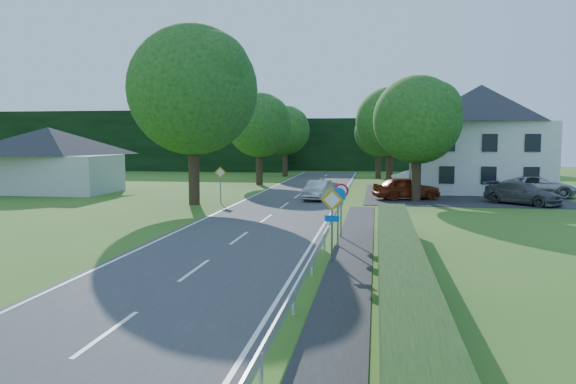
% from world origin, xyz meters
% --- Properties ---
extents(ground, '(160.00, 160.00, 0.00)m').
position_xyz_m(ground, '(0.00, 0.00, 0.00)').
color(ground, '#305A19').
rests_on(ground, ground).
extents(road, '(7.00, 80.00, 0.04)m').
position_xyz_m(road, '(0.00, 20.00, 0.02)').
color(road, '#37373A').
rests_on(road, ground).
extents(footpath, '(1.50, 44.00, 0.04)m').
position_xyz_m(footpath, '(4.95, 2.00, 0.02)').
color(footpath, black).
rests_on(footpath, ground).
extents(parking_pad, '(14.00, 16.00, 0.04)m').
position_xyz_m(parking_pad, '(12.00, 33.00, 0.02)').
color(parking_pad, black).
rests_on(parking_pad, ground).
extents(line_edge_left, '(0.12, 80.00, 0.01)m').
position_xyz_m(line_edge_left, '(-3.25, 20.00, 0.04)').
color(line_edge_left, white).
rests_on(line_edge_left, road).
extents(line_edge_right, '(0.12, 80.00, 0.01)m').
position_xyz_m(line_edge_right, '(3.25, 20.00, 0.04)').
color(line_edge_right, white).
rests_on(line_edge_right, road).
extents(line_centre, '(0.12, 80.00, 0.01)m').
position_xyz_m(line_centre, '(0.00, 20.00, 0.04)').
color(line_centre, white).
rests_on(line_centre, road).
extents(guardrail, '(0.12, 26.00, 0.69)m').
position_xyz_m(guardrail, '(3.85, -1.00, 0.34)').
color(guardrail, white).
rests_on(guardrail, ground).
extents(hedge_right, '(1.20, 30.00, 1.30)m').
position_xyz_m(hedge_right, '(6.50, 0.00, 0.65)').
color(hedge_right, black).
rests_on(hedge_right, ground).
extents(tree_main, '(9.40, 9.40, 11.64)m').
position_xyz_m(tree_main, '(-6.00, 24.00, 5.82)').
color(tree_main, '#144414').
rests_on(tree_main, ground).
extents(tree_left_far, '(7.00, 7.00, 8.58)m').
position_xyz_m(tree_left_far, '(-5.00, 40.00, 4.29)').
color(tree_left_far, '#144414').
rests_on(tree_left_far, ground).
extents(tree_right_far, '(7.40, 7.40, 9.09)m').
position_xyz_m(tree_right_far, '(7.00, 42.00, 4.54)').
color(tree_right_far, '#144414').
rests_on(tree_right_far, ground).
extents(tree_left_back, '(6.60, 6.60, 8.07)m').
position_xyz_m(tree_left_back, '(-4.50, 52.00, 4.04)').
color(tree_left_back, '#144414').
rests_on(tree_left_back, ground).
extents(tree_right_back, '(6.20, 6.20, 7.56)m').
position_xyz_m(tree_right_back, '(6.00, 50.00, 3.78)').
color(tree_right_back, '#144414').
rests_on(tree_right_back, ground).
extents(tree_right_mid, '(7.00, 7.00, 8.58)m').
position_xyz_m(tree_right_mid, '(8.50, 28.00, 4.29)').
color(tree_right_mid, '#144414').
rests_on(tree_right_mid, ground).
extents(treeline_left, '(44.00, 6.00, 8.00)m').
position_xyz_m(treeline_left, '(-28.00, 62.00, 4.00)').
color(treeline_left, black).
rests_on(treeline_left, ground).
extents(treeline_right, '(30.00, 5.00, 7.00)m').
position_xyz_m(treeline_right, '(8.00, 66.00, 3.50)').
color(treeline_right, black).
rests_on(treeline_right, ground).
extents(bungalow_left, '(11.00, 6.50, 5.20)m').
position_xyz_m(bungalow_left, '(-20.00, 30.00, 2.71)').
color(bungalow_left, '#B6B6B1').
rests_on(bungalow_left, ground).
extents(house_white, '(10.60, 8.40, 8.60)m').
position_xyz_m(house_white, '(14.00, 36.00, 4.41)').
color(house_white, silver).
rests_on(house_white, ground).
extents(streetlight, '(2.03, 0.18, 8.00)m').
position_xyz_m(streetlight, '(8.06, 30.00, 4.46)').
color(streetlight, gray).
rests_on(streetlight, ground).
extents(sign_priority_right, '(0.78, 0.09, 2.59)m').
position_xyz_m(sign_priority_right, '(4.30, 7.98, 1.80)').
color(sign_priority_right, gray).
rests_on(sign_priority_right, ground).
extents(sign_roundabout, '(0.64, 0.08, 2.37)m').
position_xyz_m(sign_roundabout, '(4.30, 10.98, 1.67)').
color(sign_roundabout, gray).
rests_on(sign_roundabout, ground).
extents(sign_speed_limit, '(0.64, 0.11, 2.37)m').
position_xyz_m(sign_speed_limit, '(4.30, 12.97, 1.77)').
color(sign_speed_limit, gray).
rests_on(sign_speed_limit, ground).
extents(sign_priority_left, '(0.78, 0.09, 2.44)m').
position_xyz_m(sign_priority_left, '(-4.50, 24.98, 1.72)').
color(sign_priority_left, gray).
rests_on(sign_priority_left, ground).
extents(moving_car, '(1.93, 4.22, 1.34)m').
position_xyz_m(moving_car, '(1.78, 27.71, 0.71)').
color(moving_car, silver).
rests_on(moving_car, road).
extents(motorcycle, '(1.15, 2.11, 1.05)m').
position_xyz_m(motorcycle, '(1.64, 30.83, 0.57)').
color(motorcycle, black).
rests_on(motorcycle, road).
extents(parked_car_red, '(5.03, 3.36, 1.59)m').
position_xyz_m(parked_car_red, '(7.90, 28.94, 0.84)').
color(parked_car_red, maroon).
rests_on(parked_car_red, parking_pad).
extents(parked_car_silver_a, '(5.44, 2.97, 1.70)m').
position_xyz_m(parked_car_silver_a, '(9.70, 36.63, 0.89)').
color(parked_car_silver_a, silver).
rests_on(parked_car_silver_a, parking_pad).
extents(parked_car_grey, '(5.04, 4.76, 1.43)m').
position_xyz_m(parked_car_grey, '(15.22, 27.05, 0.76)').
color(parked_car_grey, '#46454A').
rests_on(parked_car_grey, parking_pad).
extents(parked_car_silver_b, '(5.79, 2.96, 1.57)m').
position_xyz_m(parked_car_silver_b, '(17.39, 32.13, 0.82)').
color(parked_car_silver_b, '#A8A8AF').
rests_on(parked_car_silver_b, parking_pad).
extents(parasol, '(2.18, 2.22, 1.91)m').
position_xyz_m(parasol, '(9.09, 34.96, 1.00)').
color(parasol, red).
rests_on(parasol, parking_pad).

